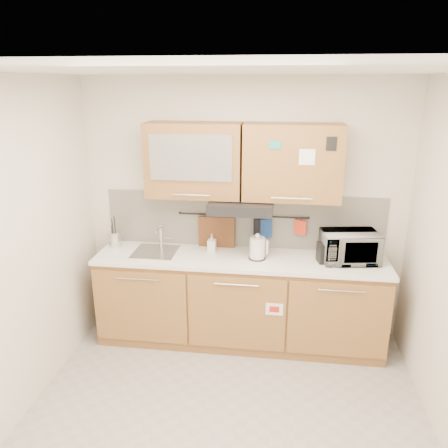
# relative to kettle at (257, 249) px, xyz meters

# --- Properties ---
(floor) EXTENTS (3.20, 3.20, 0.00)m
(floor) POSITION_rel_kettle_xyz_m (-0.17, -1.17, -1.02)
(floor) COLOR #9E9993
(floor) RESTS_ON ground
(ceiling) EXTENTS (3.20, 3.20, 0.00)m
(ceiling) POSITION_rel_kettle_xyz_m (-0.17, -1.17, 1.58)
(ceiling) COLOR white
(ceiling) RESTS_ON wall_back
(wall_back) EXTENTS (3.20, 0.00, 3.20)m
(wall_back) POSITION_rel_kettle_xyz_m (-0.17, 0.33, 0.28)
(wall_back) COLOR silver
(wall_back) RESTS_ON ground
(wall_left) EXTENTS (0.00, 3.00, 3.00)m
(wall_left) POSITION_rel_kettle_xyz_m (-1.77, -1.17, 0.28)
(wall_left) COLOR silver
(wall_left) RESTS_ON ground
(base_cabinet) EXTENTS (2.80, 0.64, 0.88)m
(base_cabinet) POSITION_rel_kettle_xyz_m (-0.17, 0.02, -0.62)
(base_cabinet) COLOR #976435
(base_cabinet) RESTS_ON floor
(countertop) EXTENTS (2.82, 0.62, 0.04)m
(countertop) POSITION_rel_kettle_xyz_m (-0.17, 0.02, -0.12)
(countertop) COLOR white
(countertop) RESTS_ON base_cabinet
(backsplash) EXTENTS (2.80, 0.02, 0.56)m
(backsplash) POSITION_rel_kettle_xyz_m (-0.17, 0.32, 0.18)
(backsplash) COLOR silver
(backsplash) RESTS_ON countertop
(upper_cabinets) EXTENTS (1.82, 0.37, 0.70)m
(upper_cabinets) POSITION_rel_kettle_xyz_m (-0.17, 0.15, 0.81)
(upper_cabinets) COLOR #976435
(upper_cabinets) RESTS_ON wall_back
(range_hood) EXTENTS (0.60, 0.46, 0.10)m
(range_hood) POSITION_rel_kettle_xyz_m (-0.17, 0.08, 0.40)
(range_hood) COLOR black
(range_hood) RESTS_ON upper_cabinets
(sink) EXTENTS (0.42, 0.40, 0.26)m
(sink) POSITION_rel_kettle_xyz_m (-1.02, 0.04, -0.10)
(sink) COLOR silver
(sink) RESTS_ON countertop
(utensil_rail) EXTENTS (1.30, 0.02, 0.02)m
(utensil_rail) POSITION_rel_kettle_xyz_m (-0.17, 0.28, 0.24)
(utensil_rail) COLOR black
(utensil_rail) RESTS_ON backsplash
(utensil_crock) EXTENTS (0.13, 0.13, 0.32)m
(utensil_crock) POSITION_rel_kettle_xyz_m (-1.47, 0.13, -0.02)
(utensil_crock) COLOR silver
(utensil_crock) RESTS_ON countertop
(kettle) EXTENTS (0.19, 0.17, 0.26)m
(kettle) POSITION_rel_kettle_xyz_m (0.00, 0.00, 0.00)
(kettle) COLOR silver
(kettle) RESTS_ON countertop
(toaster) EXTENTS (0.27, 0.19, 0.18)m
(toaster) POSITION_rel_kettle_xyz_m (0.69, 0.02, -0.01)
(toaster) COLOR black
(toaster) RESTS_ON countertop
(microwave) EXTENTS (0.56, 0.42, 0.29)m
(microwave) POSITION_rel_kettle_xyz_m (0.86, 0.06, 0.04)
(microwave) COLOR #999999
(microwave) RESTS_ON countertop
(soap_bottle) EXTENTS (0.08, 0.08, 0.18)m
(soap_bottle) POSITION_rel_kettle_xyz_m (-0.46, 0.13, -0.01)
(soap_bottle) COLOR #999999
(soap_bottle) RESTS_ON countertop
(cutting_board) EXTENTS (0.37, 0.03, 0.46)m
(cutting_board) POSITION_rel_kettle_xyz_m (-0.43, 0.26, -0.01)
(cutting_board) COLOR brown
(cutting_board) RESTS_ON utensil_rail
(oven_mitt) EXTENTS (0.12, 0.07, 0.20)m
(oven_mitt) POSITION_rel_kettle_xyz_m (0.07, 0.26, 0.12)
(oven_mitt) COLOR navy
(oven_mitt) RESTS_ON utensil_rail
(dark_pouch) EXTENTS (0.13, 0.05, 0.20)m
(dark_pouch) POSITION_rel_kettle_xyz_m (0.01, 0.26, 0.12)
(dark_pouch) COLOR black
(dark_pouch) RESTS_ON utensil_rail
(pot_holder) EXTENTS (0.12, 0.07, 0.15)m
(pot_holder) POSITION_rel_kettle_xyz_m (0.41, 0.26, 0.14)
(pot_holder) COLOR red
(pot_holder) RESTS_ON utensil_rail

